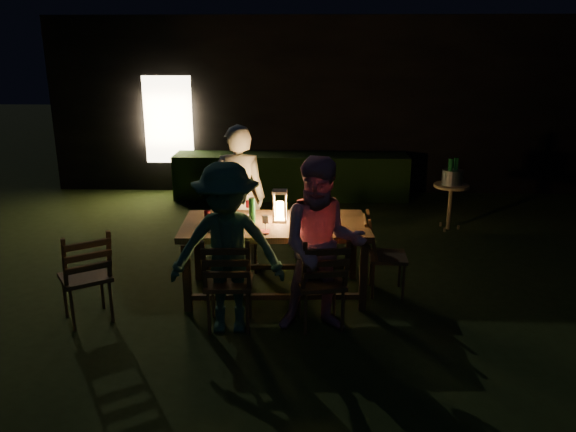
{
  "coord_description": "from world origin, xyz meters",
  "views": [
    {
      "loc": [
        -0.18,
        -6.21,
        2.69
      ],
      "look_at": [
        -0.4,
        -0.16,
        0.84
      ],
      "focal_mm": 35.0,
      "sensor_mm": 36.0,
      "label": 1
    }
  ],
  "objects_px": {
    "bottle_table": "(252,211)",
    "ice_bucket": "(452,177)",
    "person_opp_right": "(322,246)",
    "chair_spare": "(87,292)",
    "lantern": "(280,208)",
    "chair_far_right": "(320,247)",
    "chair_near_right": "(321,298)",
    "person_house_side": "(239,198)",
    "side_table": "(451,190)",
    "bottle_bucket_b": "(455,173)",
    "chair_end": "(385,269)",
    "person_opp_left": "(227,249)",
    "bottle_bucket_a": "(450,175)",
    "chair_far_left": "(240,244)",
    "chair_near_left": "(229,298)",
    "dining_table": "(275,230)"
  },
  "relations": [
    {
      "from": "lantern",
      "to": "side_table",
      "type": "relative_size",
      "value": 0.5
    },
    {
      "from": "chair_far_left",
      "to": "ice_bucket",
      "type": "height_order",
      "value": "chair_far_left"
    },
    {
      "from": "chair_far_right",
      "to": "bottle_table",
      "type": "distance_m",
      "value": 1.32
    },
    {
      "from": "chair_end",
      "to": "bottle_bucket_b",
      "type": "xyz_separation_m",
      "value": [
        1.31,
        2.38,
        0.57
      ]
    },
    {
      "from": "bottle_table",
      "to": "ice_bucket",
      "type": "relative_size",
      "value": 0.93
    },
    {
      "from": "chair_end",
      "to": "chair_far_right",
      "type": "bearing_deg",
      "value": -133.1
    },
    {
      "from": "person_house_side",
      "to": "chair_near_left",
      "type": "bearing_deg",
      "value": 90.0
    },
    {
      "from": "dining_table",
      "to": "bottle_bucket_b",
      "type": "relative_size",
      "value": 6.44
    },
    {
      "from": "chair_near_right",
      "to": "lantern",
      "type": "bearing_deg",
      "value": 108.32
    },
    {
      "from": "person_opp_right",
      "to": "side_table",
      "type": "bearing_deg",
      "value": 55.03
    },
    {
      "from": "bottle_bucket_a",
      "to": "chair_near_right",
      "type": "bearing_deg",
      "value": -122.02
    },
    {
      "from": "chair_near_left",
      "to": "chair_end",
      "type": "xyz_separation_m",
      "value": [
        1.64,
        0.86,
        -0.02
      ]
    },
    {
      "from": "ice_bucket",
      "to": "chair_far_left",
      "type": "bearing_deg",
      "value": -150.89
    },
    {
      "from": "chair_spare",
      "to": "ice_bucket",
      "type": "height_order",
      "value": "chair_spare"
    },
    {
      "from": "person_house_side",
      "to": "ice_bucket",
      "type": "distance_m",
      "value": 3.39
    },
    {
      "from": "dining_table",
      "to": "chair_far_left",
      "type": "xyz_separation_m",
      "value": [
        -0.49,
        0.75,
        -0.44
      ]
    },
    {
      "from": "chair_spare",
      "to": "bottle_bucket_a",
      "type": "height_order",
      "value": "chair_spare"
    },
    {
      "from": "chair_far_left",
      "to": "bottle_bucket_a",
      "type": "bearing_deg",
      "value": -157.73
    },
    {
      "from": "chair_near_right",
      "to": "person_house_side",
      "type": "bearing_deg",
      "value": 111.75
    },
    {
      "from": "lantern",
      "to": "bottle_bucket_b",
      "type": "xyz_separation_m",
      "value": [
        2.49,
        2.39,
        -0.14
      ]
    },
    {
      "from": "chair_far_left",
      "to": "chair_end",
      "type": "relative_size",
      "value": 1.09
    },
    {
      "from": "person_house_side",
      "to": "bottle_table",
      "type": "bearing_deg",
      "value": 103.71
    },
    {
      "from": "person_opp_right",
      "to": "ice_bucket",
      "type": "relative_size",
      "value": 5.75
    },
    {
      "from": "person_opp_left",
      "to": "chair_end",
      "type": "bearing_deg",
      "value": 26.06
    },
    {
      "from": "dining_table",
      "to": "chair_near_left",
      "type": "distance_m",
      "value": 1.0
    },
    {
      "from": "chair_spare",
      "to": "person_house_side",
      "type": "relative_size",
      "value": 0.57
    },
    {
      "from": "chair_near_left",
      "to": "chair_end",
      "type": "relative_size",
      "value": 1.06
    },
    {
      "from": "chair_end",
      "to": "person_opp_right",
      "type": "xyz_separation_m",
      "value": [
        -0.74,
        -0.86,
        0.57
      ]
    },
    {
      "from": "chair_near_left",
      "to": "chair_far_left",
      "type": "xyz_separation_m",
      "value": [
        -0.08,
        1.54,
        0.01
      ]
    },
    {
      "from": "side_table",
      "to": "ice_bucket",
      "type": "distance_m",
      "value": 0.19
    },
    {
      "from": "side_table",
      "to": "bottle_bucket_b",
      "type": "height_order",
      "value": "bottle_bucket_b"
    },
    {
      "from": "chair_end",
      "to": "person_opp_right",
      "type": "bearing_deg",
      "value": -38.16
    },
    {
      "from": "bottle_bucket_b",
      "to": "side_table",
      "type": "bearing_deg",
      "value": -141.34
    },
    {
      "from": "dining_table",
      "to": "chair_near_right",
      "type": "relative_size",
      "value": 2.06
    },
    {
      "from": "chair_near_right",
      "to": "chair_far_left",
      "type": "bearing_deg",
      "value": 112.55
    },
    {
      "from": "side_table",
      "to": "chair_far_left",
      "type": "bearing_deg",
      "value": -150.89
    },
    {
      "from": "chair_near_left",
      "to": "person_opp_right",
      "type": "relative_size",
      "value": 0.59
    },
    {
      "from": "chair_spare",
      "to": "lantern",
      "type": "bearing_deg",
      "value": -12.12
    },
    {
      "from": "chair_far_right",
      "to": "person_opp_left",
      "type": "bearing_deg",
      "value": 59.99
    },
    {
      "from": "lantern",
      "to": "chair_far_right",
      "type": "bearing_deg",
      "value": 58.16
    },
    {
      "from": "chair_end",
      "to": "lantern",
      "type": "distance_m",
      "value": 1.38
    },
    {
      "from": "person_house_side",
      "to": "chair_end",
      "type": "bearing_deg",
      "value": 154.04
    },
    {
      "from": "chair_near_left",
      "to": "person_house_side",
      "type": "distance_m",
      "value": 1.7
    },
    {
      "from": "dining_table",
      "to": "ice_bucket",
      "type": "xyz_separation_m",
      "value": [
        2.49,
        2.41,
        0.05
      ]
    },
    {
      "from": "person_opp_left",
      "to": "bottle_bucket_a",
      "type": "xyz_separation_m",
      "value": [
        2.84,
        3.21,
        0.02
      ]
    },
    {
      "from": "chair_far_right",
      "to": "bottle_bucket_a",
      "type": "bearing_deg",
      "value": -141.7
    },
    {
      "from": "person_opp_right",
      "to": "chair_spare",
      "type": "bearing_deg",
      "value": 175.07
    },
    {
      "from": "lantern",
      "to": "chair_near_right",
      "type": "bearing_deg",
      "value": -60.82
    },
    {
      "from": "chair_far_left",
      "to": "side_table",
      "type": "relative_size",
      "value": 1.5
    },
    {
      "from": "lantern",
      "to": "bottle_bucket_a",
      "type": "relative_size",
      "value": 1.09
    }
  ]
}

